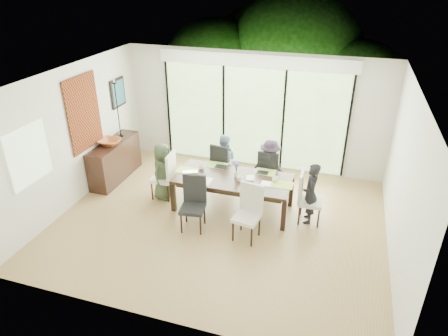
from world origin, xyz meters
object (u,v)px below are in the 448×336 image
(chair_left_end, at_px, (162,175))
(person_right_end, at_px, (310,194))
(table_top, at_px, (233,179))
(person_far_left, at_px, (224,161))
(chair_far_left, at_px, (224,164))
(person_left_end, at_px, (163,171))
(laptop, at_px, (190,173))
(chair_near_left, at_px, (193,205))
(chair_near_right, at_px, (247,214))
(vase, at_px, (236,174))
(chair_far_right, at_px, (270,170))
(cup_a, at_px, (201,167))
(bowl, at_px, (110,142))
(chair_right_end, at_px, (311,198))
(person_far_right, at_px, (270,167))
(sideboard, at_px, (115,160))
(cup_c, at_px, (275,179))
(cup_b, at_px, (239,179))

(chair_left_end, height_order, person_right_end, person_right_end)
(table_top, xyz_separation_m, person_far_left, (-0.45, 0.83, -0.07))
(chair_far_left, xyz_separation_m, person_left_end, (-1.03, -0.85, 0.09))
(chair_left_end, height_order, laptop, chair_left_end)
(chair_near_left, distance_m, chair_near_right, 1.00)
(person_far_left, bearing_deg, person_right_end, 147.91)
(chair_left_end, distance_m, vase, 1.57)
(chair_far_right, bearing_deg, cup_a, 31.79)
(chair_far_right, height_order, bowl, chair_far_right)
(chair_far_right, height_order, person_left_end, person_left_end)
(chair_right_end, height_order, person_far_right, person_far_right)
(chair_far_left, relative_size, person_left_end, 0.85)
(table_top, bearing_deg, chair_right_end, 0.00)
(person_right_end, bearing_deg, chair_right_end, 83.55)
(table_top, bearing_deg, cup_a, 167.91)
(vase, distance_m, sideboard, 2.96)
(chair_right_end, bearing_deg, cup_c, 80.58)
(laptop, bearing_deg, chair_near_left, -86.81)
(person_left_end, relative_size, person_right_end, 1.00)
(chair_left_end, relative_size, vase, 9.17)
(cup_a, bearing_deg, sideboard, 172.53)
(person_left_end, relative_size, person_far_left, 1.00)
(chair_left_end, relative_size, cup_c, 8.87)
(person_left_end, xyz_separation_m, vase, (1.53, 0.05, 0.15))
(table_top, xyz_separation_m, chair_far_left, (-0.45, 0.85, -0.16))
(chair_right_end, bearing_deg, sideboard, 83.03)
(person_right_end, bearing_deg, chair_left_end, -96.45)
(person_right_end, relative_size, cup_c, 10.40)
(cup_c, bearing_deg, cup_b, -162.90)
(chair_right_end, xyz_separation_m, person_far_left, (-1.95, 0.83, 0.09))
(chair_near_left, distance_m, laptop, 0.87)
(person_right_end, bearing_deg, cup_c, -104.81)
(chair_left_end, distance_m, cup_a, 0.85)
(vase, distance_m, bowl, 2.93)
(chair_far_left, distance_m, cup_b, 1.15)
(chair_far_left, bearing_deg, chair_left_end, 50.56)
(table_top, distance_m, chair_left_end, 1.51)
(person_left_end, height_order, cup_a, person_left_end)
(chair_near_right, relative_size, person_far_right, 0.85)
(chair_far_left, height_order, person_left_end, person_left_end)
(person_right_end, distance_m, cup_c, 0.70)
(chair_near_left, xyz_separation_m, person_left_end, (-0.98, 0.87, 0.09))
(cup_c, bearing_deg, cup_a, 178.09)
(chair_near_right, height_order, person_left_end, person_left_end)
(chair_far_left, bearing_deg, table_top, 129.46)
(table_top, height_order, cup_a, cup_a)
(cup_c, height_order, sideboard, sideboard)
(cup_c, bearing_deg, vase, -176.19)
(chair_far_right, bearing_deg, chair_far_left, 2.54)
(bowl, bearing_deg, chair_left_end, -13.75)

